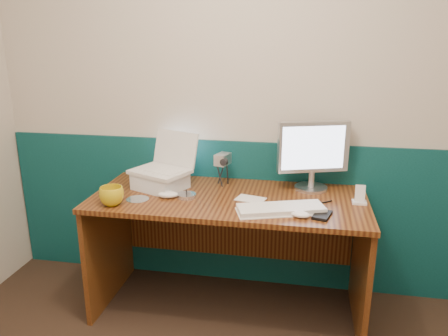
% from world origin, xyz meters
% --- Properties ---
extents(back_wall, '(3.50, 0.04, 2.50)m').
position_xyz_m(back_wall, '(0.00, 1.75, 1.25)').
color(back_wall, '#BEB2A0').
rests_on(back_wall, ground).
extents(wainscot, '(3.48, 0.02, 1.00)m').
position_xyz_m(wainscot, '(0.00, 1.74, 0.50)').
color(wainscot, '#073133').
rests_on(wainscot, ground).
extents(desk, '(1.60, 0.70, 0.75)m').
position_xyz_m(desk, '(-0.14, 1.38, 0.38)').
color(desk, '#3A180A').
rests_on(desk, ground).
extents(laptop_riser, '(0.35, 0.33, 0.10)m').
position_xyz_m(laptop_riser, '(-0.58, 1.45, 0.80)').
color(laptop_riser, white).
rests_on(laptop_riser, desk).
extents(laptop, '(0.40, 0.36, 0.27)m').
position_xyz_m(laptop, '(-0.58, 1.45, 0.98)').
color(laptop, silver).
rests_on(laptop, laptop_riser).
extents(monitor, '(0.45, 0.25, 0.43)m').
position_xyz_m(monitor, '(0.33, 1.60, 0.97)').
color(monitor, silver).
rests_on(monitor, desk).
extents(keyboard, '(0.49, 0.29, 0.03)m').
position_xyz_m(keyboard, '(0.17, 1.20, 0.76)').
color(keyboard, white).
rests_on(keyboard, desk).
extents(mouse_right, '(0.11, 0.08, 0.03)m').
position_xyz_m(mouse_right, '(0.27, 1.15, 0.77)').
color(mouse_right, white).
rests_on(mouse_right, desk).
extents(mouse_left, '(0.13, 0.09, 0.04)m').
position_xyz_m(mouse_left, '(-0.49, 1.30, 0.77)').
color(mouse_left, white).
rests_on(mouse_left, desk).
extents(mug, '(0.14, 0.14, 0.11)m').
position_xyz_m(mug, '(-0.76, 1.13, 0.80)').
color(mug, gold).
rests_on(mug, desk).
extents(camcorder, '(0.12, 0.14, 0.19)m').
position_xyz_m(camcorder, '(-0.22, 1.59, 0.84)').
color(camcorder, silver).
rests_on(camcorder, desk).
extents(cd_spindle, '(0.11, 0.11, 0.02)m').
position_xyz_m(cd_spindle, '(-0.38, 1.32, 0.76)').
color(cd_spindle, silver).
rests_on(cd_spindle, desk).
extents(cd_loose_a, '(0.13, 0.13, 0.00)m').
position_xyz_m(cd_loose_a, '(-0.65, 1.24, 0.75)').
color(cd_loose_a, '#B4BDC5').
rests_on(cd_loose_a, desk).
extents(pen, '(0.11, 0.10, 0.01)m').
position_xyz_m(pen, '(0.40, 1.37, 0.75)').
color(pen, black).
rests_on(pen, desk).
extents(papers, '(0.19, 0.15, 0.00)m').
position_xyz_m(papers, '(-0.01, 1.36, 0.75)').
color(papers, white).
rests_on(papers, desk).
extents(dock, '(0.08, 0.06, 0.01)m').
position_xyz_m(dock, '(0.60, 1.41, 0.76)').
color(dock, white).
rests_on(dock, desk).
extents(music_player, '(0.05, 0.03, 0.09)m').
position_xyz_m(music_player, '(0.60, 1.41, 0.81)').
color(music_player, white).
rests_on(music_player, dock).
extents(pda, '(0.11, 0.15, 0.02)m').
position_xyz_m(pda, '(0.39, 1.18, 0.76)').
color(pda, black).
rests_on(pda, desk).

